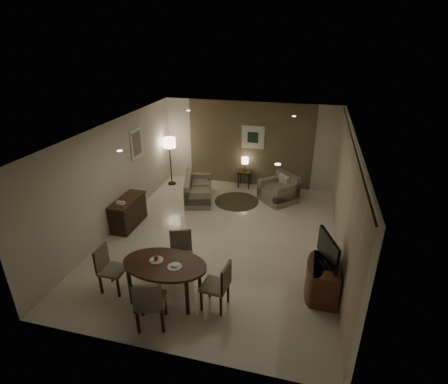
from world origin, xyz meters
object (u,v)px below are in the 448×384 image
(tv_cabinet, at_px, (325,280))
(chair_left, at_px, (113,269))
(chair_far, at_px, (182,256))
(sofa, at_px, (198,188))
(armchair, at_px, (278,189))
(dining_table, at_px, (166,280))
(chair_right, at_px, (215,285))
(side_table, at_px, (245,179))
(console_desk, at_px, (129,212))
(floor_lamp, at_px, (171,161))
(chair_near, at_px, (151,300))

(tv_cabinet, xyz_separation_m, chair_left, (-3.95, -0.83, 0.11))
(tv_cabinet, xyz_separation_m, chair_far, (-2.82, -0.11, 0.13))
(sofa, relative_size, armchair, 1.63)
(dining_table, xyz_separation_m, chair_right, (0.96, -0.03, 0.09))
(dining_table, relative_size, side_table, 2.96)
(console_desk, xyz_separation_m, chair_right, (2.96, -2.29, 0.09))
(tv_cabinet, distance_m, chair_right, 2.09)
(chair_far, distance_m, chair_right, 1.12)
(floor_lamp, bearing_deg, dining_table, -68.81)
(tv_cabinet, distance_m, sofa, 5.01)
(chair_far, bearing_deg, sofa, 81.42)
(console_desk, bearing_deg, chair_left, -68.03)
(tv_cabinet, relative_size, chair_right, 0.96)
(console_desk, height_order, chair_near, chair_near)
(console_desk, bearing_deg, chair_right, -37.74)
(dining_table, height_order, chair_near, chair_near)
(tv_cabinet, height_order, dining_table, dining_table)
(console_desk, height_order, chair_left, chair_left)
(armchair, xyz_separation_m, floor_lamp, (-3.56, 0.45, 0.37))
(dining_table, height_order, chair_far, chair_far)
(sofa, bearing_deg, dining_table, 173.67)
(dining_table, xyz_separation_m, chair_far, (0.07, 0.65, 0.10))
(chair_left, xyz_separation_m, floor_lamp, (-0.92, 5.17, 0.32))
(tv_cabinet, xyz_separation_m, side_table, (-2.49, 4.74, -0.08))
(console_desk, bearing_deg, sofa, 57.20)
(chair_right, height_order, armchair, chair_right)
(dining_table, relative_size, armchair, 1.72)
(floor_lamp, bearing_deg, sofa, -36.33)
(dining_table, distance_m, chair_left, 1.06)
(chair_near, relative_size, side_table, 1.88)
(dining_table, bearing_deg, chair_left, -176.52)
(chair_far, height_order, sofa, chair_far)
(console_desk, height_order, tv_cabinet, console_desk)
(tv_cabinet, height_order, armchair, armchair)
(floor_lamp, bearing_deg, chair_near, -70.87)
(console_desk, distance_m, side_table, 4.03)
(chair_near, relative_size, sofa, 0.67)
(chair_near, distance_m, armchair, 5.59)
(console_desk, xyz_separation_m, dining_table, (2.00, -2.27, -0.00))
(armchair, relative_size, floor_lamp, 0.59)
(chair_right, relative_size, sofa, 0.62)
(console_desk, relative_size, side_table, 2.23)
(chair_far, relative_size, chair_right, 1.02)
(chair_near, bearing_deg, dining_table, -104.53)
(chair_near, distance_m, floor_lamp, 6.16)
(side_table, bearing_deg, floor_lamp, -170.48)
(chair_left, height_order, chair_right, chair_right)
(chair_left, relative_size, floor_lamp, 0.59)
(tv_cabinet, xyz_separation_m, armchair, (-1.31, 3.89, 0.06))
(chair_near, height_order, sofa, chair_near)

